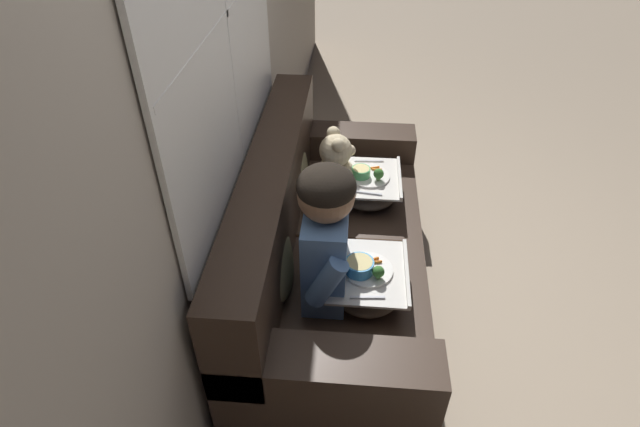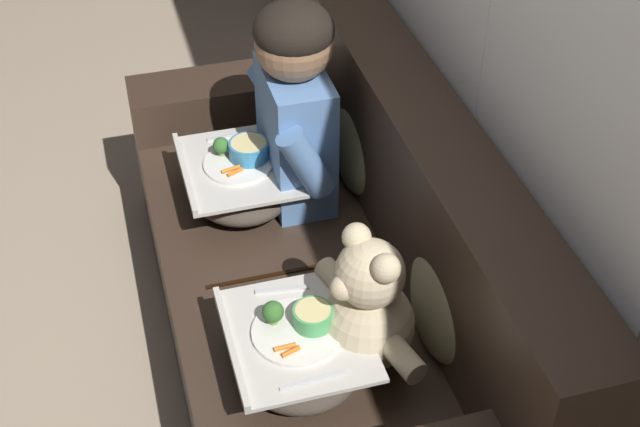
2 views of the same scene
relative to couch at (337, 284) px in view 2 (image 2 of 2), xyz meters
The scene contains 8 objects.
ground_plane 0.32m from the couch, 90.00° to the right, with size 14.00×14.00×0.00m, color tan.
couch is the anchor object (origin of this frame).
throw_pillow_behind_child 0.49m from the couch, 153.69° to the left, with size 0.38×0.18×0.39m.
throw_pillow_behind_teddy 0.49m from the couch, 26.31° to the left, with size 0.37×0.18×0.38m.
child_figure 0.59m from the couch, behind, with size 0.47×0.24×0.67m.
teddy_bear 0.45m from the couch, ahead, with size 0.44×0.32×0.41m.
lap_tray_child 0.46m from the couch, 149.47° to the right, with size 0.41×0.35×0.22m.
lap_tray_teddy 0.46m from the couch, 30.75° to the right, with size 0.41×0.35×0.22m.
Camera 2 is at (1.86, -0.50, 2.22)m, focal length 50.00 mm.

